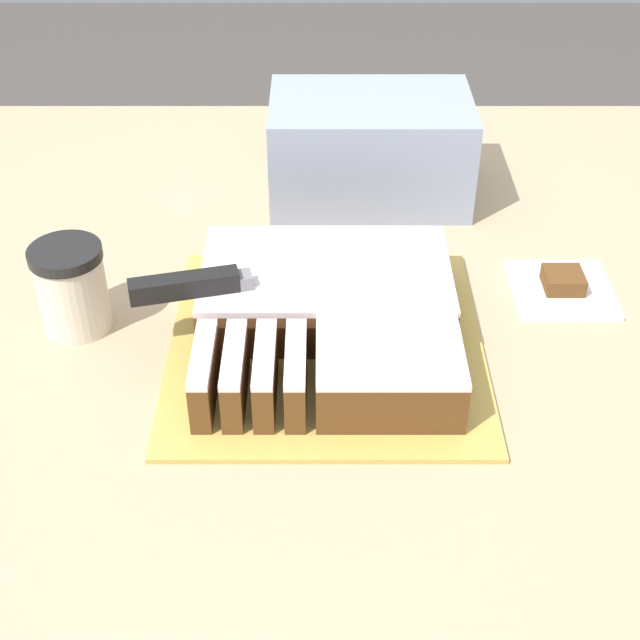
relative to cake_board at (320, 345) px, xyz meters
The scene contains 8 objects.
countertop 0.47m from the cake_board, 87.41° to the left, with size 1.40×1.10×0.92m.
cake_board is the anchor object (origin of this frame).
cake 0.03m from the cake_board, 47.62° to the left, with size 0.27×0.28×0.06m.
knife 0.14m from the cake_board, behind, with size 0.30×0.09×0.02m.
coffee_cup 0.28m from the cake_board, behind, with size 0.08×0.08×0.10m.
paper_napkin 0.30m from the cake_board, 20.30° to the left, with size 0.12×0.12×0.01m.
brownie 0.30m from the cake_board, 20.30° to the left, with size 0.04×0.04×0.02m.
storage_box 0.35m from the cake_board, 79.35° to the left, with size 0.26×0.17×0.14m.
Camera 1 is at (-0.01, -0.83, 1.53)m, focal length 50.00 mm.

